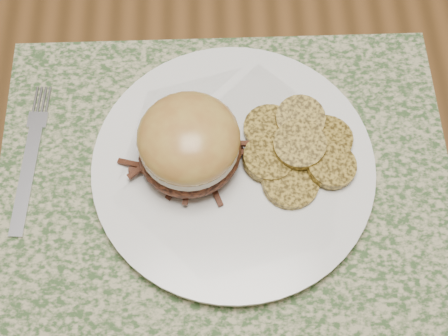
{
  "coord_description": "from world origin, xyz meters",
  "views": [
    {
      "loc": [
        0.06,
        -0.51,
        1.32
      ],
      "look_at": [
        0.07,
        -0.27,
        0.79
      ],
      "focal_mm": 50.0,
      "sensor_mm": 36.0,
      "label": 1
    }
  ],
  "objects_px": {
    "dining_table": "(162,23)",
    "dinner_plate": "(233,167)",
    "fork": "(31,157)",
    "pork_sandwich": "(189,144)"
  },
  "relations": [
    {
      "from": "dining_table",
      "to": "fork",
      "type": "relative_size",
      "value": 8.96
    },
    {
      "from": "dinner_plate",
      "to": "fork",
      "type": "xyz_separation_m",
      "value": [
        -0.2,
        0.02,
        -0.01
      ]
    },
    {
      "from": "dinner_plate",
      "to": "pork_sandwich",
      "type": "height_order",
      "value": "pork_sandwich"
    },
    {
      "from": "dinner_plate",
      "to": "pork_sandwich",
      "type": "bearing_deg",
      "value": 174.15
    },
    {
      "from": "dinner_plate",
      "to": "dining_table",
      "type": "bearing_deg",
      "value": 107.81
    },
    {
      "from": "fork",
      "to": "dining_table",
      "type": "bearing_deg",
      "value": 66.39
    },
    {
      "from": "pork_sandwich",
      "to": "dinner_plate",
      "type": "bearing_deg",
      "value": -27.79
    },
    {
      "from": "dining_table",
      "to": "pork_sandwich",
      "type": "distance_m",
      "value": 0.29
    },
    {
      "from": "dining_table",
      "to": "dinner_plate",
      "type": "bearing_deg",
      "value": -72.19
    },
    {
      "from": "dinner_plate",
      "to": "pork_sandwich",
      "type": "distance_m",
      "value": 0.06
    }
  ]
}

